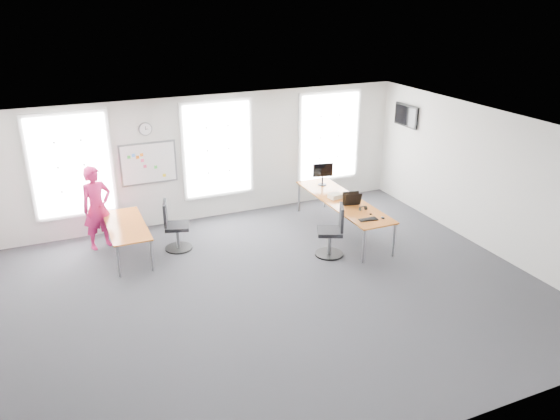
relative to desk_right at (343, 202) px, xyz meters
name	(u,v)px	position (x,y,z in m)	size (l,w,h in m)	color
floor	(270,293)	(-2.58, -1.90, -0.73)	(10.00, 10.00, 0.00)	#2B2A2F
ceiling	(269,135)	(-2.58, -1.90, 2.27)	(10.00, 10.00, 0.00)	white
wall_back	(206,158)	(-2.58, 2.10, 0.77)	(10.00, 10.00, 0.00)	silver
wall_front	(405,345)	(-2.58, -5.90, 0.77)	(10.00, 10.00, 0.00)	silver
wall_right	(490,181)	(2.42, -1.90, 0.77)	(10.00, 10.00, 0.00)	silver
window_left	(71,166)	(-5.58, 2.07, 0.97)	(1.60, 0.06, 2.20)	silver
window_mid	(218,149)	(-2.28, 2.07, 0.97)	(1.60, 0.06, 2.20)	silver
window_right	(329,137)	(0.72, 2.07, 0.97)	(1.60, 0.06, 2.20)	silver
desk_right	(343,202)	(0.00, 0.00, 0.00)	(0.85, 3.20, 0.78)	#AC451B
desk_left	(126,227)	(-4.73, 0.74, -0.09)	(0.77, 1.91, 0.70)	#AC451B
chair_right	(333,234)	(-0.77, -0.97, -0.24)	(0.67, 0.67, 1.12)	black
chair_left	(174,228)	(-3.76, 0.63, -0.25)	(0.61, 0.61, 1.10)	black
person	(97,208)	(-5.21, 1.40, 0.19)	(0.67, 0.44, 1.83)	#C21A57
whiteboard	(149,163)	(-3.93, 2.07, 0.82)	(1.20, 0.03, 0.90)	white
wall_clock	(145,129)	(-3.93, 2.07, 1.62)	(0.30, 0.30, 0.04)	gray
tv	(406,116)	(2.37, 1.10, 1.57)	(0.06, 0.90, 0.55)	black
keyboard	(368,219)	(-0.08, -1.21, 0.06)	(0.40, 0.14, 0.02)	black
mouse	(383,218)	(0.23, -1.28, 0.07)	(0.07, 0.11, 0.04)	black
lens_cap	(371,214)	(0.13, -0.97, 0.05)	(0.06, 0.06, 0.01)	black
headphones	(363,208)	(0.09, -0.71, 0.10)	(0.17, 0.09, 0.10)	black
laptop_sleeve	(352,199)	(0.02, -0.35, 0.20)	(0.39, 0.28, 0.30)	black
paper_stack	(335,196)	(-0.09, 0.19, 0.10)	(0.30, 0.22, 0.10)	beige
monitor	(323,172)	(0.06, 1.10, 0.38)	(0.49, 0.20, 0.55)	black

